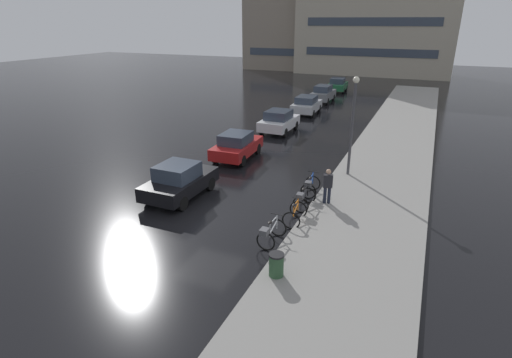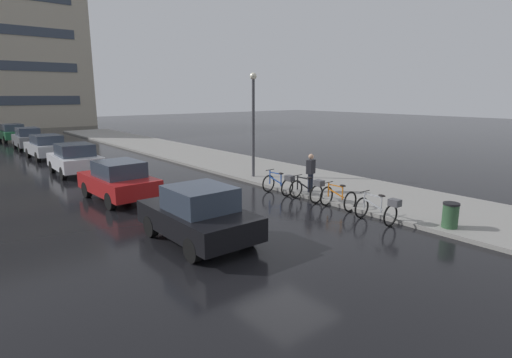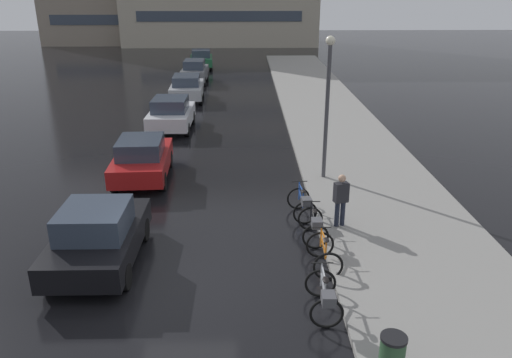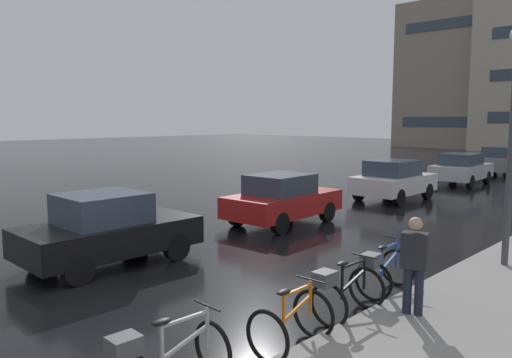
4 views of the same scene
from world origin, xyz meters
The scene contains 15 objects.
ground_plane centered at (0.00, 0.00, 0.00)m, with size 140.00×140.00×0.00m, color black.
sidewalk_kerb centered at (6.00, 10.00, 0.07)m, with size 4.80×60.00×0.14m, color gray.
bicycle_nearest centered at (3.18, -0.97, 0.50)m, with size 0.76×1.45×0.97m.
bicycle_second centered at (3.47, 0.98, 0.41)m, with size 0.80×1.15×0.94m.
bicycle_third centered at (3.38, 2.38, 0.50)m, with size 0.74×1.43×1.00m.
bicycle_farthest centered at (3.24, 3.87, 0.49)m, with size 0.84×1.43×1.00m.
car_black centered at (-2.23, 1.34, 0.80)m, with size 1.99×3.88×1.63m.
car_red centered at (-2.28, 7.35, 0.79)m, with size 2.06×3.97×1.57m.
car_white centered at (-2.12, 13.96, 0.81)m, with size 2.01×3.77×1.61m.
car_silver centered at (-2.07, 20.62, 0.80)m, with size 2.05×3.92×1.56m.
car_grey centered at (-2.13, 26.42, 0.84)m, with size 1.75×3.78×1.66m.
car_green centered at (-2.21, 33.09, 0.79)m, with size 2.08×3.82×1.57m.
pedestrian centered at (4.23, 3.09, 0.98)m, with size 0.45×0.34×1.73m.
streetlamp centered at (4.35, 7.05, 3.09)m, with size 0.32×0.32×5.13m.
trash_bin centered at (4.12, -2.81, 0.46)m, with size 0.49×0.49×0.92m.
Camera 2 is at (-7.80, -8.10, 4.13)m, focal length 28.00 mm.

